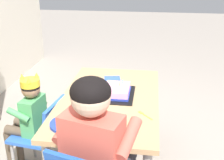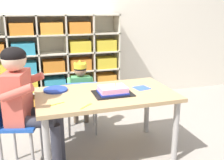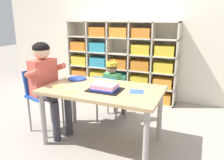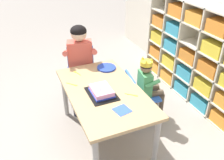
{
  "view_description": "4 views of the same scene",
  "coord_description": "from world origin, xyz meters",
  "px_view_note": "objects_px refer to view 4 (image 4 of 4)",
  "views": [
    {
      "loc": [
        -1.94,
        -0.29,
        1.56
      ],
      "look_at": [
        0.06,
        -0.01,
        0.74
      ],
      "focal_mm": 46.69,
      "sensor_mm": 36.0,
      "label": 1
    },
    {
      "loc": [
        -0.61,
        -2.1,
        1.36
      ],
      "look_at": [
        0.07,
        0.04,
        0.73
      ],
      "focal_mm": 40.76,
      "sensor_mm": 36.0,
      "label": 2
    },
    {
      "loc": [
        0.96,
        -2.02,
        1.34
      ],
      "look_at": [
        0.08,
        0.06,
        0.71
      ],
      "focal_mm": 35.89,
      "sensor_mm": 36.0,
      "label": 3
    },
    {
      "loc": [
        1.93,
        -0.74,
        1.99
      ],
      "look_at": [
        0.05,
        0.07,
        0.76
      ],
      "focal_mm": 39.13,
      "sensor_mm": 36.0,
      "label": 4
    }
  ],
  "objects_px": {
    "child_with_crown": "(148,82)",
    "classroom_chair_adult_side": "(81,69)",
    "birthday_cake_on_tray": "(101,92)",
    "fork_beside_plate_stack": "(72,84)",
    "paper_plate_stack": "(106,68)",
    "adult_helper_seated": "(80,59)",
    "activity_table": "(104,96)",
    "classroom_chair_blue": "(139,93)",
    "fork_near_child_seat": "(77,73)",
    "fork_by_napkin": "(132,95)"
  },
  "relations": [
    {
      "from": "classroom_chair_blue",
      "to": "fork_beside_plate_stack",
      "type": "distance_m",
      "value": 0.8
    },
    {
      "from": "classroom_chair_adult_side",
      "to": "paper_plate_stack",
      "type": "distance_m",
      "value": 0.45
    },
    {
      "from": "birthday_cake_on_tray",
      "to": "adult_helper_seated",
      "type": "bearing_deg",
      "value": 179.41
    },
    {
      "from": "child_with_crown",
      "to": "birthday_cake_on_tray",
      "type": "xyz_separation_m",
      "value": [
        0.17,
        -0.65,
        0.14
      ]
    },
    {
      "from": "activity_table",
      "to": "fork_by_napkin",
      "type": "height_order",
      "value": "fork_by_napkin"
    },
    {
      "from": "adult_helper_seated",
      "to": "fork_beside_plate_stack",
      "type": "distance_m",
      "value": 0.51
    },
    {
      "from": "birthday_cake_on_tray",
      "to": "classroom_chair_adult_side",
      "type": "bearing_deg",
      "value": 177.4
    },
    {
      "from": "child_with_crown",
      "to": "fork_beside_plate_stack",
      "type": "bearing_deg",
      "value": 90.59
    },
    {
      "from": "classroom_chair_blue",
      "to": "activity_table",
      "type": "bearing_deg",
      "value": 113.66
    },
    {
      "from": "paper_plate_stack",
      "to": "fork_near_child_seat",
      "type": "bearing_deg",
      "value": -94.56
    },
    {
      "from": "adult_helper_seated",
      "to": "fork_by_napkin",
      "type": "bearing_deg",
      "value": -57.81
    },
    {
      "from": "classroom_chair_blue",
      "to": "fork_near_child_seat",
      "type": "relative_size",
      "value": 5.22
    },
    {
      "from": "activity_table",
      "to": "classroom_chair_adult_side",
      "type": "xyz_separation_m",
      "value": [
        -0.8,
        -0.01,
        -0.08
      ]
    },
    {
      "from": "activity_table",
      "to": "paper_plate_stack",
      "type": "distance_m",
      "value": 0.48
    },
    {
      "from": "birthday_cake_on_tray",
      "to": "fork_by_napkin",
      "type": "bearing_deg",
      "value": 63.5
    },
    {
      "from": "classroom_chair_blue",
      "to": "adult_helper_seated",
      "type": "relative_size",
      "value": 0.58
    },
    {
      "from": "fork_by_napkin",
      "to": "birthday_cake_on_tray",
      "type": "bearing_deg",
      "value": 15.02
    },
    {
      "from": "classroom_chair_blue",
      "to": "fork_beside_plate_stack",
      "type": "relative_size",
      "value": 5.6
    },
    {
      "from": "birthday_cake_on_tray",
      "to": "fork_beside_plate_stack",
      "type": "height_order",
      "value": "birthday_cake_on_tray"
    },
    {
      "from": "birthday_cake_on_tray",
      "to": "fork_beside_plate_stack",
      "type": "xyz_separation_m",
      "value": [
        -0.29,
        -0.22,
        -0.03
      ]
    },
    {
      "from": "fork_near_child_seat",
      "to": "fork_by_napkin",
      "type": "bearing_deg",
      "value": 9.72
    },
    {
      "from": "fork_near_child_seat",
      "to": "classroom_chair_adult_side",
      "type": "bearing_deg",
      "value": 135.88
    },
    {
      "from": "birthday_cake_on_tray",
      "to": "classroom_chair_blue",
      "type": "bearing_deg",
      "value": 109.12
    },
    {
      "from": "activity_table",
      "to": "fork_near_child_seat",
      "type": "xyz_separation_m",
      "value": [
        -0.46,
        -0.16,
        0.08
      ]
    },
    {
      "from": "paper_plate_stack",
      "to": "birthday_cake_on_tray",
      "type": "bearing_deg",
      "value": -27.2
    },
    {
      "from": "fork_beside_plate_stack",
      "to": "classroom_chair_adult_side",
      "type": "bearing_deg",
      "value": -66.53
    },
    {
      "from": "classroom_chair_adult_side",
      "to": "fork_near_child_seat",
      "type": "height_order",
      "value": "classroom_chair_adult_side"
    },
    {
      "from": "activity_table",
      "to": "classroom_chair_blue",
      "type": "height_order",
      "value": "classroom_chair_blue"
    },
    {
      "from": "fork_beside_plate_stack",
      "to": "birthday_cake_on_tray",
      "type": "bearing_deg",
      "value": 175.65
    },
    {
      "from": "fork_beside_plate_stack",
      "to": "activity_table",
      "type": "bearing_deg",
      "value": -173.42
    },
    {
      "from": "classroom_chair_blue",
      "to": "fork_near_child_seat",
      "type": "height_order",
      "value": "fork_near_child_seat"
    },
    {
      "from": "classroom_chair_adult_side",
      "to": "fork_beside_plate_stack",
      "type": "distance_m",
      "value": 0.64
    },
    {
      "from": "birthday_cake_on_tray",
      "to": "paper_plate_stack",
      "type": "bearing_deg",
      "value": 152.8
    },
    {
      "from": "child_with_crown",
      "to": "classroom_chair_adult_side",
      "type": "bearing_deg",
      "value": 49.95
    },
    {
      "from": "classroom_chair_adult_side",
      "to": "fork_beside_plate_stack",
      "type": "height_order",
      "value": "classroom_chair_adult_side"
    },
    {
      "from": "classroom_chair_blue",
      "to": "fork_beside_plate_stack",
      "type": "xyz_separation_m",
      "value": [
        -0.1,
        -0.76,
        0.25
      ]
    },
    {
      "from": "paper_plate_stack",
      "to": "activity_table",
      "type": "bearing_deg",
      "value": -24.93
    },
    {
      "from": "classroom_chair_blue",
      "to": "child_with_crown",
      "type": "height_order",
      "value": "child_with_crown"
    },
    {
      "from": "activity_table",
      "to": "fork_beside_plate_stack",
      "type": "bearing_deg",
      "value": -131.54
    },
    {
      "from": "activity_table",
      "to": "fork_by_napkin",
      "type": "relative_size",
      "value": 11.31
    },
    {
      "from": "child_with_crown",
      "to": "paper_plate_stack",
      "type": "distance_m",
      "value": 0.52
    },
    {
      "from": "child_with_crown",
      "to": "birthday_cake_on_tray",
      "type": "bearing_deg",
      "value": 113.05
    },
    {
      "from": "classroom_chair_blue",
      "to": "paper_plate_stack",
      "type": "xyz_separation_m",
      "value": [
        -0.29,
        -0.29,
        0.26
      ]
    },
    {
      "from": "classroom_chair_adult_side",
      "to": "classroom_chair_blue",
      "type": "bearing_deg",
      "value": -37.78
    },
    {
      "from": "paper_plate_stack",
      "to": "fork_beside_plate_stack",
      "type": "relative_size",
      "value": 1.98
    },
    {
      "from": "fork_by_napkin",
      "to": "classroom_chair_adult_side",
      "type": "bearing_deg",
      "value": -35.2
    },
    {
      "from": "child_with_crown",
      "to": "classroom_chair_adult_side",
      "type": "relative_size",
      "value": 1.1
    },
    {
      "from": "fork_near_child_seat",
      "to": "fork_by_napkin",
      "type": "relative_size",
      "value": 1.09
    },
    {
      "from": "activity_table",
      "to": "classroom_chair_blue",
      "type": "xyz_separation_m",
      "value": [
        -0.14,
        0.49,
        -0.18
      ]
    },
    {
      "from": "adult_helper_seated",
      "to": "fork_by_napkin",
      "type": "relative_size",
      "value": 9.81
    }
  ]
}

